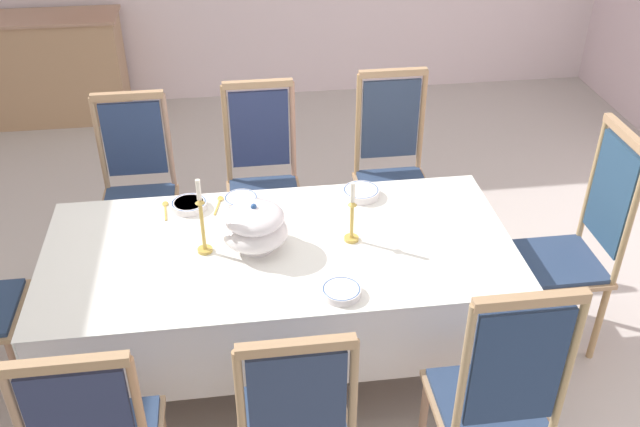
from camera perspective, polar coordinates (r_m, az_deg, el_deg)
ground at (r=4.09m, az=-3.31°, el=-8.87°), size 6.47×6.37×0.04m
dining_table at (r=3.42m, az=-3.26°, el=-3.62°), size 2.20×1.02×0.74m
tablecloth at (r=3.44m, az=-3.24°, el=-4.14°), size 2.22×1.04×0.42m
chair_north_a at (r=4.27m, az=-14.36°, el=2.05°), size 0.44×0.42×1.12m
chair_south_b at (r=2.81m, az=-2.01°, el=-16.35°), size 0.44×0.42×1.11m
chair_north_b at (r=4.23m, az=-4.58°, el=2.91°), size 0.44×0.42×1.15m
chair_south_c at (r=2.93m, az=13.87°, el=-14.00°), size 0.44×0.42×1.21m
chair_north_c at (r=4.32m, az=5.81°, el=3.70°), size 0.44×0.42×1.18m
chair_head_east at (r=3.83m, az=19.92°, el=-2.19°), size 0.42×0.44×1.24m
soup_tureen at (r=3.30m, az=-5.24°, el=-1.06°), size 0.31×0.31×0.24m
candlestick_west at (r=3.28m, az=-9.42°, el=-0.76°), size 0.07×0.07×0.39m
candlestick_east at (r=3.34m, az=2.57°, el=-0.38°), size 0.07×0.07×0.32m
bowl_near_left at (r=3.69m, az=-10.45°, el=0.71°), size 0.18×0.18×0.04m
bowl_near_right at (r=3.69m, az=-6.34°, el=1.12°), size 0.17×0.17×0.03m
bowl_far_left at (r=3.07m, az=1.73°, el=-6.23°), size 0.17×0.17×0.04m
bowl_far_right at (r=3.73m, az=3.31°, el=1.71°), size 0.19×0.19×0.04m
spoon_primary at (r=3.73m, az=-12.29°, el=0.58°), size 0.03×0.18×0.01m
spoon_secondary at (r=3.72m, az=-8.04°, el=1.02°), size 0.05×0.18×0.01m
sideboard at (r=6.55m, az=-21.63°, el=10.68°), size 1.44×0.48×0.90m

